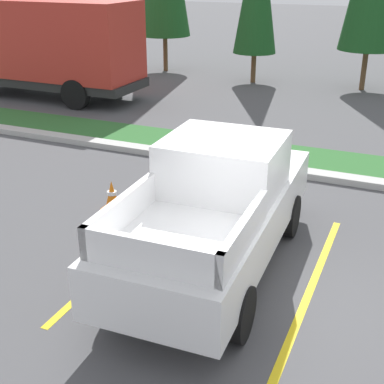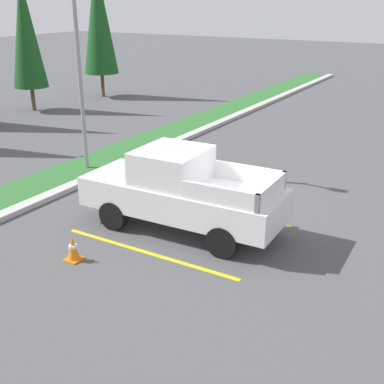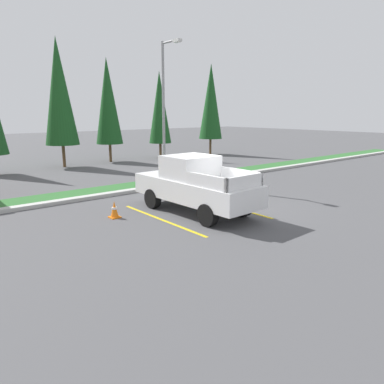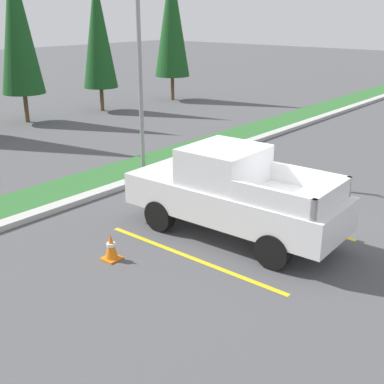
% 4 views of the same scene
% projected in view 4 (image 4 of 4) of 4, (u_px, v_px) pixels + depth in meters
% --- Properties ---
extents(ground_plane, '(120.00, 120.00, 0.00)m').
position_uv_depth(ground_plane, '(269.00, 228.00, 12.33)').
color(ground_plane, '#4C4C4F').
extents(parking_line_near, '(0.12, 4.80, 0.01)m').
position_uv_depth(parking_line_near, '(191.00, 257.00, 10.84)').
color(parking_line_near, yellow).
rests_on(parking_line_near, ground).
extents(parking_line_far, '(0.12, 4.80, 0.01)m').
position_uv_depth(parking_line_far, '(267.00, 215.00, 13.07)').
color(parking_line_far, yellow).
rests_on(parking_line_far, ground).
extents(curb_strip, '(56.00, 0.40, 0.15)m').
position_uv_depth(curb_strip, '(128.00, 183.00, 15.31)').
color(curb_strip, '#B2B2AD').
rests_on(curb_strip, ground).
extents(grass_median, '(56.00, 1.80, 0.06)m').
position_uv_depth(grass_median, '(104.00, 177.00, 15.99)').
color(grass_median, '#2D662D').
rests_on(grass_median, ground).
extents(pickup_truck_main, '(2.11, 5.29, 2.10)m').
position_uv_depth(pickup_truck_main, '(232.00, 193.00, 11.63)').
color(pickup_truck_main, black).
rests_on(pickup_truck_main, ground).
extents(street_light, '(0.24, 1.49, 7.05)m').
position_uv_depth(street_light, '(142.00, 43.00, 15.52)').
color(street_light, gray).
rests_on(street_light, ground).
extents(cypress_tree_right_inner, '(1.96, 1.96, 7.56)m').
position_uv_depth(cypress_tree_right_inner, '(17.00, 24.00, 22.56)').
color(cypress_tree_right_inner, brown).
rests_on(cypress_tree_right_inner, ground).
extents(cypress_tree_rightmost, '(1.78, 1.78, 6.83)m').
position_uv_depth(cypress_tree_rightmost, '(98.00, 32.00, 25.43)').
color(cypress_tree_rightmost, brown).
rests_on(cypress_tree_rightmost, ground).
extents(cypress_tree_far_right, '(2.01, 2.01, 7.74)m').
position_uv_depth(cypress_tree_far_right, '(172.00, 19.00, 28.50)').
color(cypress_tree_far_right, brown).
rests_on(cypress_tree_far_right, ground).
extents(traffic_cone, '(0.36, 0.36, 0.60)m').
position_uv_depth(traffic_cone, '(111.00, 247.00, 10.67)').
color(traffic_cone, orange).
rests_on(traffic_cone, ground).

